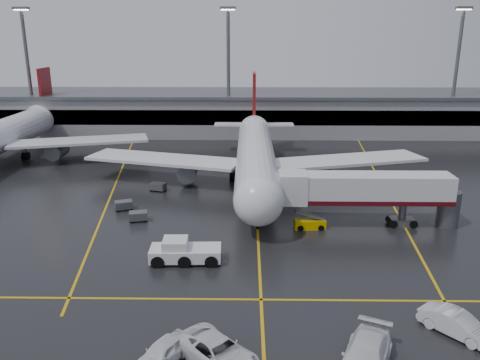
{
  "coord_description": "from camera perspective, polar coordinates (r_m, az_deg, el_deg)",
  "views": [
    {
      "loc": [
        -1.15,
        -56.52,
        20.43
      ],
      "look_at": [
        -2.0,
        -2.0,
        4.0
      ],
      "focal_mm": 36.37,
      "sensor_mm": 36.0,
      "label": 1
    }
  ],
  "objects": [
    {
      "name": "baggage_cart_b",
      "position": [
        60.4,
        -13.48,
        -2.85
      ],
      "size": [
        2.33,
        1.92,
        1.12
      ],
      "color": "#595B60",
      "rests_on": "ground"
    },
    {
      "name": "main_airliner",
      "position": [
        68.19,
        1.84,
        3.0
      ],
      "size": [
        48.8,
        45.6,
        14.1
      ],
      "color": "silver",
      "rests_on": "ground"
    },
    {
      "name": "service_van_a",
      "position": [
        33.01,
        -2.55,
        -19.57
      ],
      "size": [
        6.54,
        6.59,
        1.77
      ],
      "primitive_type": "imported",
      "rotation": [
        0.0,
        0.0,
        0.78
      ],
      "color": "silver",
      "rests_on": "ground"
    },
    {
      "name": "light_mast_mid",
      "position": [
        98.78,
        -1.38,
        13.31
      ],
      "size": [
        3.0,
        1.2,
        25.45
      ],
      "color": "#595B60",
      "rests_on": "ground"
    },
    {
      "name": "baggage_cart_a",
      "position": [
        56.48,
        -11.85,
        -4.14
      ],
      "size": [
        2.23,
        1.69,
        1.12
      ],
      "color": "#595B60",
      "rests_on": "ground"
    },
    {
      "name": "light_mast_right",
      "position": [
        106.94,
        24.09,
        12.16
      ],
      "size": [
        3.0,
        1.2,
        25.45
      ],
      "color": "#595B60",
      "rests_on": "ground"
    },
    {
      "name": "service_van_c",
      "position": [
        38.8,
        24.09,
        -15.14
      ],
      "size": [
        4.81,
        5.15,
        1.72
      ],
      "primitive_type": "imported",
      "rotation": [
        0.0,
        0.0,
        0.72
      ],
      "color": "silver",
      "rests_on": "ground"
    },
    {
      "name": "apron_line_right",
      "position": [
        72.18,
        16.24,
        -0.36
      ],
      "size": [
        7.57,
        69.64,
        0.02
      ],
      "primitive_type": "cube",
      "rotation": [
        0.0,
        0.0,
        -0.1
      ],
      "color": "gold",
      "rests_on": "ground"
    },
    {
      "name": "second_airliner",
      "position": [
        89.72,
        -26.3,
        4.61
      ],
      "size": [
        48.8,
        45.6,
        14.1
      ],
      "color": "silver",
      "rests_on": "ground"
    },
    {
      "name": "belt_loader",
      "position": [
        53.87,
        8.18,
        -5.1
      ],
      "size": [
        3.44,
        1.75,
        2.13
      ],
      "color": "#CDA500",
      "rests_on": "ground"
    },
    {
      "name": "baggage_cart_c",
      "position": [
        66.68,
        -9.6,
        -0.75
      ],
      "size": [
        2.3,
        1.83,
        1.12
      ],
      "color": "#595B60",
      "rests_on": "ground"
    },
    {
      "name": "apron_line_centre",
      "position": [
        60.11,
        1.94,
        -3.1
      ],
      "size": [
        0.25,
        90.0,
        0.02
      ],
      "primitive_type": "cube",
      "color": "gold",
      "rests_on": "ground"
    },
    {
      "name": "apron_line_left",
      "position": [
        72.1,
        -14.3,
        -0.22
      ],
      "size": [
        9.99,
        69.35,
        0.02
      ],
      "primitive_type": "cube",
      "rotation": [
        0.0,
        0.0,
        0.14
      ],
      "color": "gold",
      "rests_on": "ground"
    },
    {
      "name": "service_van_d",
      "position": [
        33.55,
        -9.07,
        -19.34
      ],
      "size": [
        3.95,
        4.83,
        1.55
      ],
      "primitive_type": "imported",
      "rotation": [
        0.0,
        0.0,
        -0.56
      ],
      "color": "white",
      "rests_on": "ground"
    },
    {
      "name": "terminal",
      "position": [
        105.7,
        1.52,
        8.0
      ],
      "size": [
        122.0,
        19.0,
        8.6
      ],
      "color": "gray",
      "rests_on": "ground"
    },
    {
      "name": "service_van_b",
      "position": [
        33.36,
        14.46,
        -19.54
      ],
      "size": [
        5.23,
        7.19,
        1.94
      ],
      "primitive_type": "imported",
      "rotation": [
        0.0,
        0.0,
        -0.43
      ],
      "color": "silver",
      "rests_on": "ground"
    },
    {
      "name": "ground",
      "position": [
        60.11,
        1.94,
        -3.11
      ],
      "size": [
        220.0,
        220.0,
        0.0
      ],
      "primitive_type": "plane",
      "color": "black",
      "rests_on": "ground"
    },
    {
      "name": "light_mast_left",
      "position": [
        108.0,
        -23.63,
        12.25
      ],
      "size": [
        3.0,
        1.2,
        25.45
      ],
      "color": "#595B60",
      "rests_on": "ground"
    },
    {
      "name": "jet_bridge",
      "position": [
        54.72,
        14.62,
        -1.34
      ],
      "size": [
        19.9,
        3.4,
        6.05
      ],
      "color": "silver",
      "rests_on": "ground"
    },
    {
      "name": "pushback_tractor",
      "position": [
        46.02,
        -6.64,
        -8.42
      ],
      "size": [
        6.66,
        3.01,
        2.35
      ],
      "color": "silver",
      "rests_on": "ground"
    },
    {
      "name": "apron_line_stop",
      "position": [
        40.13,
        2.49,
        -13.84
      ],
      "size": [
        60.0,
        0.25,
        0.02
      ],
      "primitive_type": "cube",
      "color": "gold",
      "rests_on": "ground"
    }
  ]
}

